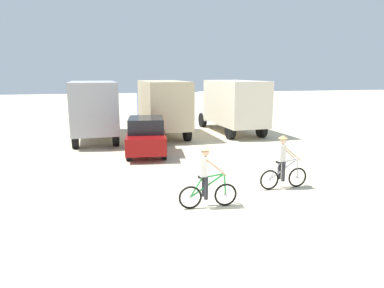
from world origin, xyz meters
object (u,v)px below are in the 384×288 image
cyclist_orange_shirt (206,179)px  box_truck_cream_rv (231,104)px  box_truck_grey_hauler (94,107)px  sedan_parked (146,136)px  box_truck_tan_camper (162,105)px  cyclist_cowboy_hat (283,164)px

cyclist_orange_shirt → box_truck_cream_rv: bearing=66.9°
box_truck_grey_hauler → sedan_parked: 5.16m
box_truck_grey_hauler → cyclist_orange_shirt: bearing=-73.5°
box_truck_cream_rv → box_truck_grey_hauler: bearing=-177.0°
box_truck_grey_hauler → cyclist_orange_shirt: size_ratio=3.76×
sedan_parked → box_truck_cream_rv: bearing=38.6°
box_truck_tan_camper → sedan_parked: bearing=-107.2°
box_truck_tan_camper → box_truck_cream_rv: size_ratio=0.99×
box_truck_grey_hauler → box_truck_tan_camper: 4.06m
box_truck_grey_hauler → box_truck_cream_rv: bearing=3.0°
box_truck_tan_camper → box_truck_grey_hauler: bearing=-173.1°
box_truck_grey_hauler → sedan_parked: box_truck_grey_hauler is taller
sedan_parked → cyclist_orange_shirt: 7.26m
sedan_parked → cyclist_orange_shirt: (0.91, -7.21, -0.04)m
sedan_parked → cyclist_orange_shirt: cyclist_orange_shirt is taller
box_truck_grey_hauler → box_truck_cream_rv: 8.59m
box_truck_tan_camper → box_truck_cream_rv: bearing=-0.6°
box_truck_cream_rv → cyclist_orange_shirt: box_truck_cream_rv is taller
box_truck_grey_hauler → cyclist_cowboy_hat: bearing=-59.0°
box_truck_grey_hauler → box_truck_cream_rv: same height
box_truck_tan_camper → cyclist_orange_shirt: (-0.60, -12.08, -1.03)m
cyclist_orange_shirt → box_truck_tan_camper: bearing=87.1°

